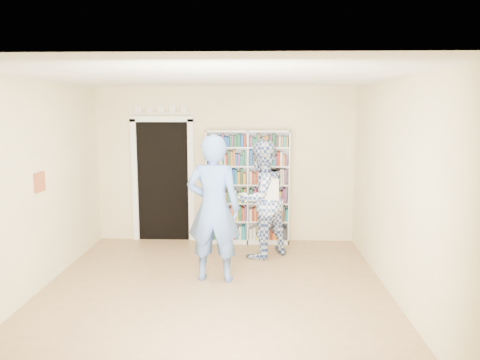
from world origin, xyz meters
name	(u,v)px	position (x,y,z in m)	size (l,w,h in m)	color
floor	(213,294)	(0.00, 0.00, 0.00)	(5.00, 5.00, 0.00)	#926A46
ceiling	(211,77)	(0.00, 0.00, 2.70)	(5.00, 5.00, 0.00)	white
wall_back	(225,165)	(0.00, 2.50, 1.35)	(4.50, 4.50, 0.00)	beige
wall_left	(31,189)	(-2.25, 0.00, 1.35)	(5.00, 5.00, 0.00)	beige
wall_right	(398,191)	(2.25, 0.00, 1.35)	(5.00, 5.00, 0.00)	beige
bookshelf	(248,187)	(0.40, 2.34, 0.99)	(1.43, 0.27, 1.96)	white
doorway	(163,174)	(-1.10, 2.48, 1.18)	(1.10, 0.08, 2.43)	black
wall_art	(40,182)	(-2.23, 0.20, 1.40)	(0.03, 0.25, 0.25)	brown
man_blue	(214,209)	(-0.03, 0.52, 1.00)	(0.73, 0.48, 2.00)	#577BC2
man_plaid	(261,199)	(0.62, 1.58, 0.92)	(0.90, 0.70, 1.85)	#2C4887
paper_sheet	(271,190)	(0.76, 1.35, 1.12)	(0.24, 0.01, 0.33)	white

